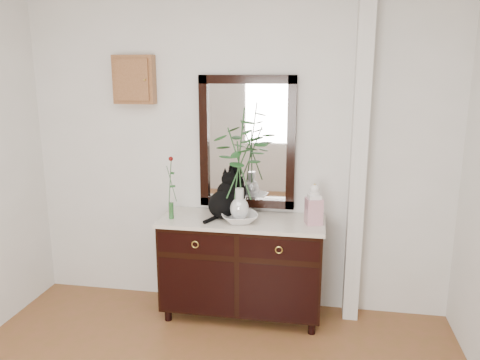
% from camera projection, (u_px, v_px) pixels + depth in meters
% --- Properties ---
extents(wall_back, '(3.60, 0.04, 2.70)m').
position_uv_depth(wall_back, '(236.00, 153.00, 3.92)').
color(wall_back, silver).
rests_on(wall_back, ground).
extents(pilaster, '(0.12, 0.20, 2.70)m').
position_uv_depth(pilaster, '(358.00, 158.00, 3.68)').
color(pilaster, silver).
rests_on(pilaster, ground).
extents(sideboard, '(1.33, 0.52, 0.82)m').
position_uv_depth(sideboard, '(242.00, 263.00, 3.87)').
color(sideboard, black).
rests_on(sideboard, ground).
extents(wall_mirror, '(0.80, 0.06, 1.10)m').
position_uv_depth(wall_mirror, '(247.00, 143.00, 3.87)').
color(wall_mirror, black).
rests_on(wall_mirror, wall_back).
extents(key_cabinet, '(0.35, 0.10, 0.40)m').
position_uv_depth(key_cabinet, '(134.00, 80.00, 3.89)').
color(key_cabinet, brown).
rests_on(key_cabinet, wall_back).
extents(cat, '(0.37, 0.40, 0.37)m').
position_uv_depth(cat, '(224.00, 195.00, 3.81)').
color(cat, black).
rests_on(cat, sideboard).
extents(lotus_bowl, '(0.36, 0.36, 0.07)m').
position_uv_depth(lotus_bowl, '(239.00, 218.00, 3.71)').
color(lotus_bowl, white).
rests_on(lotus_bowl, sideboard).
extents(vase_branches, '(0.49, 0.49, 0.89)m').
position_uv_depth(vase_branches, '(239.00, 164.00, 3.61)').
color(vase_branches, silver).
rests_on(vase_branches, lotus_bowl).
extents(bud_vase_rose, '(0.07, 0.07, 0.52)m').
position_uv_depth(bud_vase_rose, '(170.00, 187.00, 3.74)').
color(bud_vase_rose, '#285C2A').
rests_on(bud_vase_rose, sideboard).
extents(ginger_jar, '(0.15, 0.15, 0.33)m').
position_uv_depth(ginger_jar, '(314.00, 204.00, 3.64)').
color(ginger_jar, white).
rests_on(ginger_jar, sideboard).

